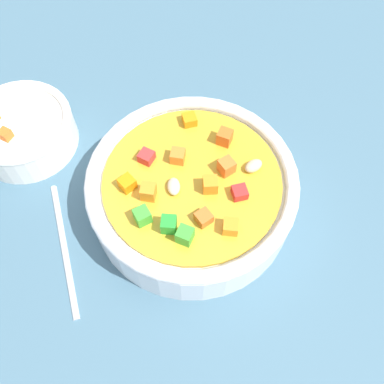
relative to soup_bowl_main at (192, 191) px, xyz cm
name	(u,v)px	position (x,y,z in cm)	size (l,w,h in cm)	color
ground_plane	(192,209)	(0.00, -0.01, -3.95)	(140.00, 140.00, 2.00)	#42667A
soup_bowl_main	(192,191)	(0.00, 0.00, 0.00)	(19.59, 19.59, 6.36)	white
spoon	(77,324)	(3.26, 15.15, -2.58)	(17.29, 17.24, 0.83)	silver
side_bowl_small	(23,130)	(19.40, 1.51, -0.83)	(10.91, 10.91, 4.66)	white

